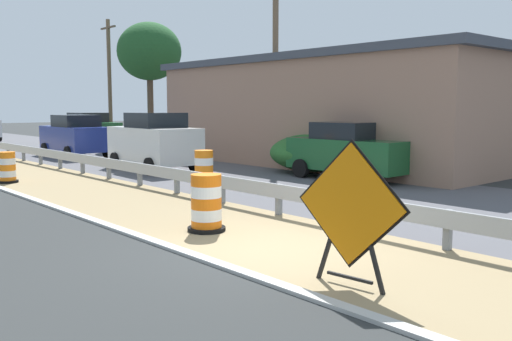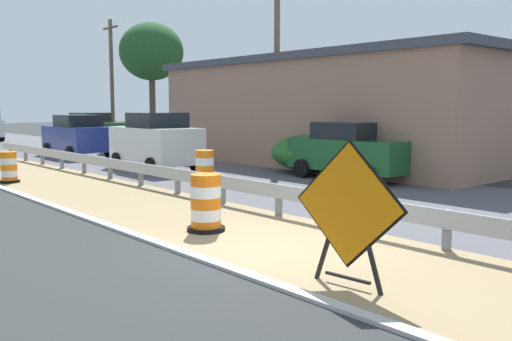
{
  "view_description": "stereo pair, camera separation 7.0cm",
  "coord_description": "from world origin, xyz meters",
  "px_view_note": "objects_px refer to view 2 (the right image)",
  "views": [
    {
      "loc": [
        -6.35,
        -6.83,
        2.43
      ],
      "look_at": [
        1.85,
        2.5,
        1.0
      ],
      "focal_mm": 38.98,
      "sensor_mm": 36.0,
      "label": 1
    },
    {
      "loc": [
        -6.3,
        -6.87,
        2.43
      ],
      "look_at": [
        1.85,
        2.5,
        1.0
      ],
      "focal_mm": 38.98,
      "sensor_mm": 36.0,
      "label": 2
    }
  ],
  "objects_px": {
    "car_trailing_far_lane": "(77,136)",
    "warning_sign_diamond": "(348,209)",
    "traffic_barrel_nearest": "(206,205)",
    "utility_pole_mid": "(112,81)",
    "traffic_barrel_mid": "(9,169)",
    "car_distant_a": "(351,151)",
    "traffic_barrel_close": "(205,170)",
    "utility_pole_near": "(277,57)",
    "car_lead_near_lane": "(156,142)",
    "car_trailing_near_lane": "(92,130)"
  },
  "relations": [
    {
      "from": "traffic_barrel_nearest",
      "to": "utility_pole_mid",
      "type": "bearing_deg",
      "value": 67.27
    },
    {
      "from": "utility_pole_near",
      "to": "traffic_barrel_nearest",
      "type": "bearing_deg",
      "value": -139.51
    },
    {
      "from": "utility_pole_mid",
      "to": "warning_sign_diamond",
      "type": "bearing_deg",
      "value": -110.71
    },
    {
      "from": "traffic_barrel_close",
      "to": "utility_pole_near",
      "type": "height_order",
      "value": "utility_pole_near"
    },
    {
      "from": "traffic_barrel_nearest",
      "to": "traffic_barrel_close",
      "type": "xyz_separation_m",
      "value": [
        3.5,
        4.9,
        0.0
      ]
    },
    {
      "from": "warning_sign_diamond",
      "to": "car_distant_a",
      "type": "relative_size",
      "value": 0.47
    },
    {
      "from": "warning_sign_diamond",
      "to": "traffic_barrel_nearest",
      "type": "relative_size",
      "value": 1.79
    },
    {
      "from": "car_trailing_far_lane",
      "to": "utility_pole_mid",
      "type": "bearing_deg",
      "value": -37.8
    },
    {
      "from": "warning_sign_diamond",
      "to": "traffic_barrel_nearest",
      "type": "height_order",
      "value": "warning_sign_diamond"
    },
    {
      "from": "warning_sign_diamond",
      "to": "car_distant_a",
      "type": "height_order",
      "value": "warning_sign_diamond"
    },
    {
      "from": "traffic_barrel_nearest",
      "to": "traffic_barrel_mid",
      "type": "height_order",
      "value": "traffic_barrel_nearest"
    },
    {
      "from": "traffic_barrel_mid",
      "to": "utility_pole_near",
      "type": "relative_size",
      "value": 0.12
    },
    {
      "from": "traffic_barrel_mid",
      "to": "utility_pole_mid",
      "type": "relative_size",
      "value": 0.13
    },
    {
      "from": "traffic_barrel_mid",
      "to": "car_trailing_near_lane",
      "type": "xyz_separation_m",
      "value": [
        8.86,
        13.19,
        0.59
      ]
    },
    {
      "from": "warning_sign_diamond",
      "to": "utility_pole_near",
      "type": "relative_size",
      "value": 0.24
    },
    {
      "from": "car_trailing_near_lane",
      "to": "traffic_barrel_nearest",
      "type": "bearing_deg",
      "value": -20.21
    },
    {
      "from": "utility_pole_near",
      "to": "traffic_barrel_close",
      "type": "bearing_deg",
      "value": -152.09
    },
    {
      "from": "utility_pole_mid",
      "to": "car_lead_near_lane",
      "type": "bearing_deg",
      "value": -110.49
    },
    {
      "from": "warning_sign_diamond",
      "to": "car_distant_a",
      "type": "distance_m",
      "value": 11.46
    },
    {
      "from": "warning_sign_diamond",
      "to": "car_trailing_near_lane",
      "type": "relative_size",
      "value": 0.43
    },
    {
      "from": "car_lead_near_lane",
      "to": "utility_pole_mid",
      "type": "height_order",
      "value": "utility_pole_mid"
    },
    {
      "from": "traffic_barrel_mid",
      "to": "car_trailing_near_lane",
      "type": "distance_m",
      "value": 15.9
    },
    {
      "from": "warning_sign_diamond",
      "to": "traffic_barrel_close",
      "type": "xyz_separation_m",
      "value": [
        4.05,
        8.92,
        -0.55
      ]
    },
    {
      "from": "car_lead_near_lane",
      "to": "warning_sign_diamond",
      "type": "bearing_deg",
      "value": 161.33
    },
    {
      "from": "traffic_barrel_nearest",
      "to": "car_distant_a",
      "type": "height_order",
      "value": "car_distant_a"
    },
    {
      "from": "traffic_barrel_mid",
      "to": "car_trailing_far_lane",
      "type": "distance_m",
      "value": 9.4
    },
    {
      "from": "traffic_barrel_mid",
      "to": "car_trailing_far_lane",
      "type": "bearing_deg",
      "value": 53.8
    },
    {
      "from": "traffic_barrel_close",
      "to": "traffic_barrel_mid",
      "type": "bearing_deg",
      "value": 130.16
    },
    {
      "from": "traffic_barrel_close",
      "to": "car_trailing_far_lane",
      "type": "height_order",
      "value": "car_trailing_far_lane"
    },
    {
      "from": "traffic_barrel_close",
      "to": "car_lead_near_lane",
      "type": "distance_m",
      "value": 5.14
    },
    {
      "from": "car_lead_near_lane",
      "to": "car_trailing_near_lane",
      "type": "bearing_deg",
      "value": -12.37
    },
    {
      "from": "traffic_barrel_nearest",
      "to": "utility_pole_near",
      "type": "height_order",
      "value": "utility_pole_near"
    },
    {
      "from": "utility_pole_near",
      "to": "utility_pole_mid",
      "type": "xyz_separation_m",
      "value": [
        0.52,
        15.64,
        -0.39
      ]
    },
    {
      "from": "traffic_barrel_nearest",
      "to": "traffic_barrel_mid",
      "type": "relative_size",
      "value": 1.13
    },
    {
      "from": "warning_sign_diamond",
      "to": "car_trailing_far_lane",
      "type": "distance_m",
      "value": 22.1
    },
    {
      "from": "traffic_barrel_close",
      "to": "warning_sign_diamond",
      "type": "bearing_deg",
      "value": -114.43
    },
    {
      "from": "traffic_barrel_close",
      "to": "car_trailing_near_lane",
      "type": "height_order",
      "value": "car_trailing_near_lane"
    },
    {
      "from": "car_lead_near_lane",
      "to": "utility_pole_near",
      "type": "xyz_separation_m",
      "value": [
        4.64,
        -1.83,
        3.34
      ]
    },
    {
      "from": "car_trailing_near_lane",
      "to": "car_lead_near_lane",
      "type": "bearing_deg",
      "value": -15.26
    },
    {
      "from": "traffic_barrel_nearest",
      "to": "utility_pole_mid",
      "type": "height_order",
      "value": "utility_pole_mid"
    },
    {
      "from": "traffic_barrel_nearest",
      "to": "car_distant_a",
      "type": "bearing_deg",
      "value": 21.09
    },
    {
      "from": "warning_sign_diamond",
      "to": "car_lead_near_lane",
      "type": "distance_m",
      "value": 14.85
    },
    {
      "from": "car_trailing_far_lane",
      "to": "warning_sign_diamond",
      "type": "bearing_deg",
      "value": 166.88
    },
    {
      "from": "car_lead_near_lane",
      "to": "utility_pole_mid",
      "type": "relative_size",
      "value": 0.56
    },
    {
      "from": "traffic_barrel_nearest",
      "to": "traffic_barrel_mid",
      "type": "bearing_deg",
      "value": 93.91
    },
    {
      "from": "traffic_barrel_nearest",
      "to": "car_trailing_near_lane",
      "type": "relative_size",
      "value": 0.24
    },
    {
      "from": "traffic_barrel_nearest",
      "to": "car_distant_a",
      "type": "distance_m",
      "value": 8.95
    },
    {
      "from": "car_lead_near_lane",
      "to": "utility_pole_mid",
      "type": "xyz_separation_m",
      "value": [
        5.16,
        13.81,
        2.95
      ]
    },
    {
      "from": "car_trailing_far_lane",
      "to": "car_distant_a",
      "type": "height_order",
      "value": "car_trailing_far_lane"
    },
    {
      "from": "traffic_barrel_mid",
      "to": "car_lead_near_lane",
      "type": "distance_m",
      "value": 5.46
    }
  ]
}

